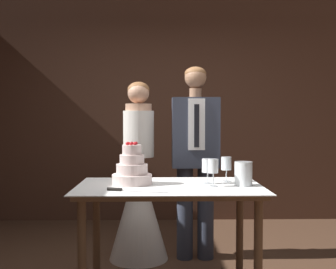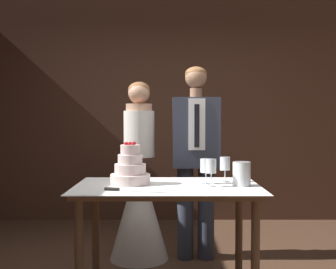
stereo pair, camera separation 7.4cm
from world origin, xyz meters
name	(u,v)px [view 1 (the left image)]	position (x,y,z in m)	size (l,w,h in m)	color
wall_back	(163,106)	(0.00, 2.43, 1.45)	(5.53, 0.12, 2.89)	#472B1E
cake_table	(169,200)	(0.03, -0.01, 0.72)	(1.30, 0.80, 0.82)	brown
tiered_cake	(132,170)	(-0.24, 0.05, 0.93)	(0.29, 0.29, 0.30)	beige
cake_knife	(125,190)	(-0.26, -0.24, 0.83)	(0.40, 0.12, 0.02)	silver
wine_glass_near	(226,165)	(0.46, 0.16, 0.95)	(0.08, 0.08, 0.19)	silver
wine_glass_middle	(208,167)	(0.31, 0.07, 0.94)	(0.08, 0.08, 0.18)	silver
wine_glass_far	(213,167)	(0.33, -0.06, 0.96)	(0.07, 0.07, 0.19)	silver
hurricane_candle	(243,174)	(0.55, -0.03, 0.90)	(0.12, 0.12, 0.17)	silver
bride	(139,195)	(-0.23, 0.89, 0.59)	(0.54, 0.54, 1.63)	white
groom	(195,152)	(0.29, 0.89, 0.98)	(0.43, 0.25, 1.76)	#333847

